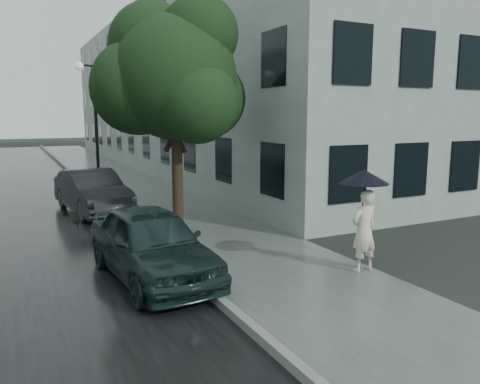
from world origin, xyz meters
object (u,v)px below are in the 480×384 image
street_tree (174,76)px  car_far (92,191)px  pedestrian (364,231)px  lamp_post (92,121)px  car_near (152,243)px

street_tree → car_far: size_ratio=1.46×
pedestrian → street_tree: size_ratio=0.27×
lamp_post → car_far: size_ratio=1.21×
lamp_post → car_near: (-0.60, -9.92, -2.19)m
pedestrian → car_far: (-3.90, 8.33, -0.15)m
street_tree → lamp_post: 6.88m
pedestrian → lamp_post: 12.06m
street_tree → lamp_post: size_ratio=1.21×
street_tree → car_near: bearing=-116.4°
car_near → car_far: car_far is taller
car_far → street_tree: bearing=-73.8°
car_far → pedestrian: bearing=-72.6°
pedestrian → lamp_post: bearing=-77.5°
pedestrian → street_tree: (-2.30, 4.73, 3.24)m
street_tree → car_near: 4.95m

